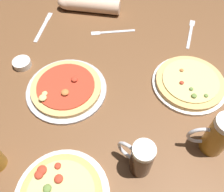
{
  "coord_description": "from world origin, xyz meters",
  "views": [
    {
      "loc": [
        0.04,
        -0.55,
        0.81
      ],
      "look_at": [
        0.0,
        0.0,
        0.02
      ],
      "focal_mm": 38.78,
      "sensor_mm": 36.0,
      "label": 1
    }
  ],
  "objects": [
    {
      "name": "beer_mug_amber",
      "position": [
        0.36,
        -0.18,
        0.09
      ],
      "size": [
        0.14,
        0.08,
        0.18
      ],
      "color": "#B27A23",
      "rests_on": "ground_plane"
    },
    {
      "name": "pizza_plate_far",
      "position": [
        0.32,
        0.1,
        0.02
      ],
      "size": [
        0.31,
        0.31,
        0.05
      ],
      "color": "silver",
      "rests_on": "ground_plane"
    },
    {
      "name": "ground_plane",
      "position": [
        0.0,
        0.0,
        -0.01
      ],
      "size": [
        2.4,
        2.4,
        0.03
      ],
      "primitive_type": "cube",
      "color": "brown"
    },
    {
      "name": "knife_right",
      "position": [
        -0.39,
        0.42,
        0.0
      ],
      "size": [
        0.04,
        0.24,
        0.01
      ],
      "color": "silver",
      "rests_on": "ground_plane"
    },
    {
      "name": "fork_left",
      "position": [
        0.36,
        0.43,
        0.0
      ],
      "size": [
        0.07,
        0.22,
        0.01
      ],
      "color": "silver",
      "rests_on": "ground_plane"
    },
    {
      "name": "beer_mug_pale",
      "position": [
        0.11,
        -0.27,
        0.08
      ],
      "size": [
        0.12,
        0.09,
        0.16
      ],
      "color": "black",
      "rests_on": "ground_plane"
    },
    {
      "name": "pizza_plate_side",
      "position": [
        -0.19,
        0.03,
        0.02
      ],
      "size": [
        0.33,
        0.33,
        0.05
      ],
      "color": "#B2B2B7",
      "rests_on": "ground_plane"
    },
    {
      "name": "diner_arm",
      "position": [
        -0.18,
        0.57,
        0.04
      ],
      "size": [
        0.34,
        0.1,
        0.08
      ],
      "color": "beige",
      "rests_on": "ground_plane"
    },
    {
      "name": "fork_spare",
      "position": [
        -0.03,
        0.41,
        0.0
      ],
      "size": [
        0.22,
        0.06,
        0.01
      ],
      "color": "silver",
      "rests_on": "ground_plane"
    },
    {
      "name": "ramekin_sauce",
      "position": [
        -0.41,
        0.15,
        0.01
      ],
      "size": [
        0.08,
        0.08,
        0.03
      ],
      "primitive_type": "cylinder",
      "color": "silver",
      "rests_on": "ground_plane"
    }
  ]
}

